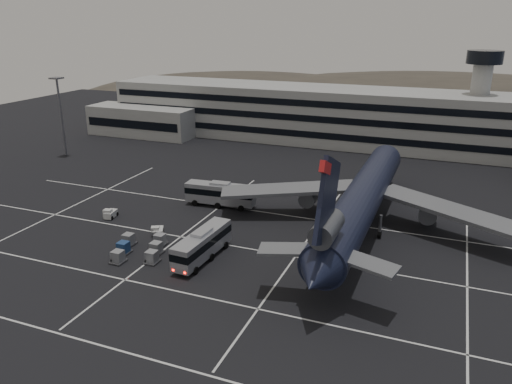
% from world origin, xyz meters
% --- Properties ---
extents(ground, '(260.00, 260.00, 0.00)m').
position_xyz_m(ground, '(0.00, 0.00, 0.00)').
color(ground, black).
rests_on(ground, ground).
extents(lane_markings, '(90.00, 55.62, 0.01)m').
position_xyz_m(lane_markings, '(0.95, 0.72, 0.01)').
color(lane_markings, silver).
rests_on(lane_markings, ground).
extents(terminal, '(125.00, 26.00, 24.00)m').
position_xyz_m(terminal, '(-2.95, 71.14, 6.93)').
color(terminal, gray).
rests_on(terminal, ground).
extents(hills, '(352.00, 180.00, 44.00)m').
position_xyz_m(hills, '(17.99, 170.00, -12.07)').
color(hills, '#38332B').
rests_on(hills, ground).
extents(lightpole_left, '(2.40, 2.40, 18.28)m').
position_xyz_m(lightpole_left, '(-55.00, 35.00, 11.82)').
color(lightpole_left, slate).
rests_on(lightpole_left, ground).
extents(trijet_main, '(47.46, 57.48, 18.08)m').
position_xyz_m(trijet_main, '(18.59, 16.08, 5.25)').
color(trijet_main, black).
rests_on(trijet_main, ground).
extents(bus_near, '(3.47, 12.02, 4.20)m').
position_xyz_m(bus_near, '(0.45, -1.22, 2.30)').
color(bus_near, '#9C9EA4').
rests_on(bus_near, ground).
extents(bus_far, '(12.45, 3.84, 4.34)m').
position_xyz_m(bus_far, '(-6.04, 17.99, 2.37)').
color(bus_far, '#9C9EA4').
rests_on(bus_far, ground).
extents(tug_a, '(1.89, 2.70, 1.60)m').
position_xyz_m(tug_a, '(-20.48, 6.34, 0.71)').
color(tug_a, '#B9B8B4').
rests_on(tug_a, ground).
extents(tug_b, '(2.37, 2.75, 1.52)m').
position_xyz_m(tug_b, '(-9.33, 3.23, 0.67)').
color(tug_b, '#B9B8B4').
rests_on(tug_b, ground).
extents(uld_cluster, '(8.57, 9.26, 1.69)m').
position_xyz_m(uld_cluster, '(-8.47, -2.99, 0.83)').
color(uld_cluster, '#2D2D30').
rests_on(uld_cluster, ground).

